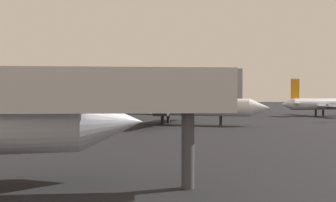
% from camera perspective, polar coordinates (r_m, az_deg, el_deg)
% --- Properties ---
extents(airplane_distant, '(33.02, 26.53, 9.97)m').
position_cam_1_polar(airplane_distant, '(64.04, 0.46, -0.97)').
color(airplane_distant, silver).
rests_on(airplane_distant, ground_plane).
extents(airplane_far_left, '(23.04, 19.09, 9.25)m').
position_cam_1_polar(airplane_far_left, '(97.70, 23.20, -0.45)').
color(airplane_far_left, silver).
rests_on(airplane_far_left, ground_plane).
extents(jet_bridge, '(19.08, 4.02, 6.72)m').
position_cam_1_polar(jet_bridge, '(20.00, -19.84, 1.18)').
color(jet_bridge, silver).
rests_on(jet_bridge, ground_plane).
extents(terminal_building, '(83.35, 21.05, 14.60)m').
position_cam_1_polar(terminal_building, '(136.96, -6.54, 1.74)').
color(terminal_building, '#999EA3').
rests_on(terminal_building, ground_plane).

